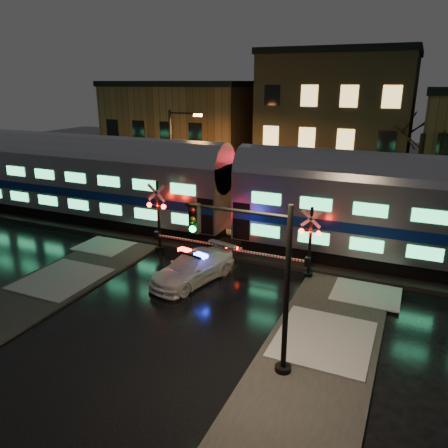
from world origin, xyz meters
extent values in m
plane|color=black|center=(0.00, 0.00, 0.00)|extent=(120.00, 120.00, 0.00)
cube|color=black|center=(0.00, 5.00, 0.12)|extent=(90.00, 4.20, 0.24)
cube|color=#2D2D2D|center=(-6.50, -6.00, 0.06)|extent=(4.00, 20.00, 0.12)
cube|color=#2D2D2D|center=(6.50, -6.00, 0.06)|extent=(4.00, 20.00, 0.12)
cube|color=brown|center=(-13.00, 22.00, 4.50)|extent=(14.00, 10.00, 9.00)
cube|color=brown|center=(2.00, 22.50, 5.75)|extent=(12.00, 11.00, 11.50)
cube|color=black|center=(-13.63, 5.00, 0.64)|extent=(24.00, 2.40, 0.80)
cube|color=#B7BAC1|center=(-13.63, 5.00, 2.94)|extent=(25.00, 3.05, 3.80)
cube|color=navy|center=(-13.63, 5.00, 2.54)|extent=(24.75, 3.09, 0.55)
cube|color=#3BE088|center=(-13.63, 3.45, 1.79)|extent=(21.00, 0.05, 0.62)
cube|color=#3BE088|center=(-13.63, 3.45, 3.59)|extent=(21.00, 0.05, 0.62)
cylinder|color=#B7BAC1|center=(-13.63, 5.00, 4.64)|extent=(25.00, 3.05, 3.05)
imported|color=silver|center=(-0.55, -0.30, 0.71)|extent=(3.17, 5.24, 1.42)
cube|color=black|center=(-0.55, -0.30, 1.46)|extent=(1.53, 0.74, 0.09)
cube|color=#FF0C05|center=(-1.06, -0.17, 1.50)|extent=(0.71, 0.49, 0.17)
cube|color=#1426FF|center=(-0.03, -0.44, 1.50)|extent=(0.71, 0.49, 0.17)
cylinder|color=black|center=(4.56, 2.40, 0.14)|extent=(0.46, 0.46, 0.28)
cylinder|color=black|center=(4.56, 2.40, 1.85)|extent=(0.15, 0.15, 3.70)
sphere|color=#FF0C05|center=(4.14, 2.22, 2.50)|extent=(0.24, 0.24, 0.24)
sphere|color=#FF0C05|center=(4.98, 2.22, 2.50)|extent=(0.24, 0.24, 0.24)
cube|color=white|center=(2.25, 2.15, 0.97)|extent=(4.63, 0.10, 0.10)
cube|color=black|center=(4.56, 2.15, 0.97)|extent=(0.25, 0.30, 0.45)
cylinder|color=black|center=(-4.15, 2.40, 0.16)|extent=(0.52, 0.52, 0.31)
cylinder|color=black|center=(-4.15, 2.40, 2.09)|extent=(0.17, 0.17, 4.18)
sphere|color=#FF0C05|center=(-4.63, 2.22, 2.82)|extent=(0.27, 0.27, 0.27)
sphere|color=#FF0C05|center=(-3.68, 2.22, 2.82)|extent=(0.27, 0.27, 0.27)
cube|color=white|center=(-1.54, 2.15, 1.10)|extent=(5.22, 0.10, 0.10)
cube|color=black|center=(-4.15, 2.15, 1.10)|extent=(0.25, 0.30, 0.45)
cylinder|color=black|center=(5.63, -5.47, 0.15)|extent=(0.56, 0.56, 0.30)
cylinder|color=black|center=(5.63, -5.47, 2.97)|extent=(0.18, 0.18, 5.95)
cylinder|color=black|center=(3.84, -5.47, 5.55)|extent=(3.57, 0.12, 0.12)
cube|color=black|center=(2.46, -5.62, 5.15)|extent=(0.32, 0.28, 0.99)
sphere|color=#0CFF3F|center=(2.46, -5.78, 4.84)|extent=(0.22, 0.22, 0.22)
cylinder|color=black|center=(-7.15, 9.00, 3.79)|extent=(0.19, 0.19, 7.58)
cylinder|color=black|center=(-6.01, 9.00, 7.39)|extent=(2.27, 0.11, 0.11)
cube|color=orange|center=(-4.97, 9.00, 7.30)|extent=(0.52, 0.27, 0.17)
camera|label=1|loc=(8.92, -17.68, 9.42)|focal=35.00mm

